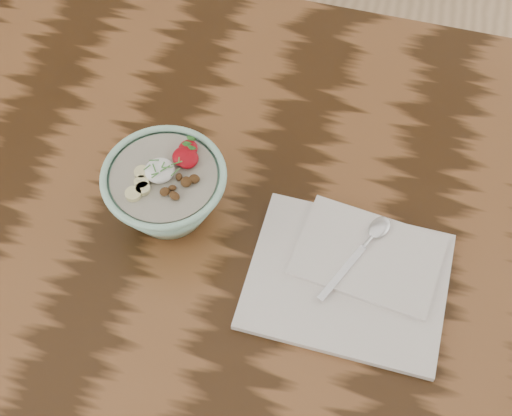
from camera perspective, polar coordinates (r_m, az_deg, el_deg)
The scene contains 4 objects.
table at distance 116.44cm, azimuth -8.64°, elevation -0.52°, with size 160.00×90.00×75.00cm.
breakfast_bowl at distance 100.32cm, azimuth -7.17°, elevation 1.43°, with size 17.29×17.29×11.44cm.
napkin at distance 99.55cm, azimuth 7.66°, elevation -5.35°, with size 27.16×22.98×1.66cm.
spoon at distance 101.16cm, azimuth 9.13°, elevation -2.43°, with size 8.35×15.60×0.85cm.
Camera 1 is at (32.32, -53.37, 164.01)cm, focal length 50.00 mm.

